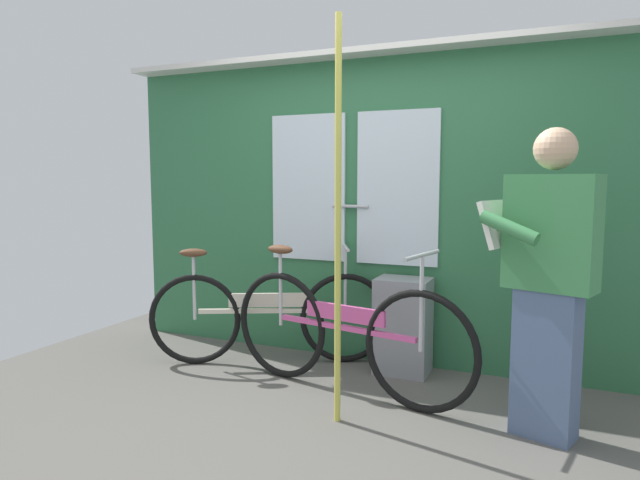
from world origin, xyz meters
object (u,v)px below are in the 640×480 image
trash_bin_by_wall (403,326)px  bicycle_near_door (344,333)px  bicycle_leaning_behind (269,315)px  handrail_pole (338,224)px  passenger_reading_newspaper (548,277)px

trash_bin_by_wall → bicycle_near_door: bearing=-115.5°
bicycle_leaning_behind → handrail_pole: bearing=-66.8°
bicycle_leaning_behind → handrail_pole: 1.33m
bicycle_near_door → trash_bin_by_wall: size_ratio=2.59×
handrail_pole → passenger_reading_newspaper: bearing=13.8°
bicycle_leaning_behind → trash_bin_by_wall: (0.96, 0.19, -0.02)m
bicycle_leaning_behind → trash_bin_by_wall: size_ratio=2.41×
handrail_pole → bicycle_leaning_behind: bearing=138.8°
bicycle_leaning_behind → passenger_reading_newspaper: 2.00m
bicycle_near_door → bicycle_leaning_behind: size_ratio=1.07×
trash_bin_by_wall → bicycle_leaning_behind: bearing=-168.7°
passenger_reading_newspaper → handrail_pole: 1.12m
bicycle_leaning_behind → bicycle_near_door: bearing=-50.0°
bicycle_leaning_behind → passenger_reading_newspaper: (1.89, -0.47, 0.49)m
passenger_reading_newspaper → bicycle_leaning_behind: bearing=4.3°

